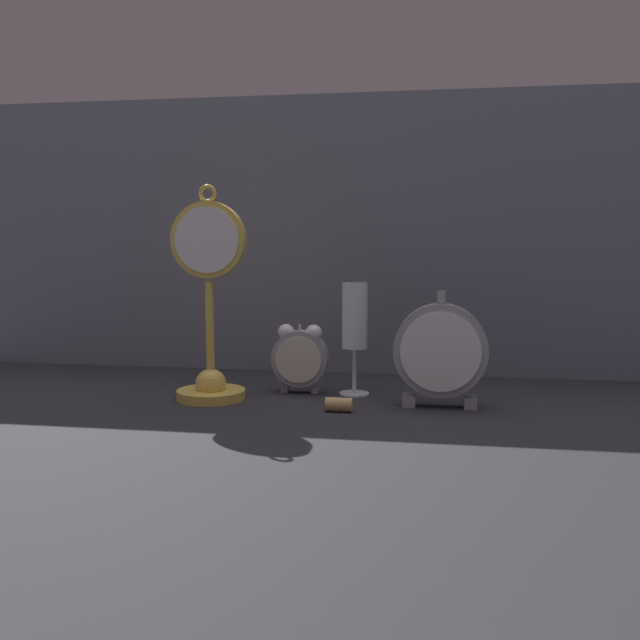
{
  "coord_description": "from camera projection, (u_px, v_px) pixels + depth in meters",
  "views": [
    {
      "loc": [
        0.19,
        -1.09,
        0.27
      ],
      "look_at": [
        0.0,
        0.08,
        0.13
      ],
      "focal_mm": 40.0,
      "sensor_mm": 36.0,
      "label": 1
    }
  ],
  "objects": [
    {
      "name": "ground_plane",
      "position": [
        312.0,
        409.0,
        1.13
      ],
      "size": [
        4.0,
        4.0,
        0.0
      ],
      "primitive_type": "plane",
      "color": "#232328"
    },
    {
      "name": "fabric_backdrop_drape",
      "position": [
        340.0,
        236.0,
        1.42
      ],
      "size": [
        1.61,
        0.01,
        0.55
      ],
      "primitive_type": "cube",
      "color": "slate",
      "rests_on": "ground_plane"
    },
    {
      "name": "pocket_watch_on_stand",
      "position": [
        210.0,
        318.0,
        1.18
      ],
      "size": [
        0.13,
        0.12,
        0.36
      ],
      "color": "gold",
      "rests_on": "ground_plane"
    },
    {
      "name": "alarm_clock_twin_bell",
      "position": [
        300.0,
        355.0,
        1.24
      ],
      "size": [
        0.1,
        0.03,
        0.12
      ],
      "color": "gray",
      "rests_on": "ground_plane"
    },
    {
      "name": "mantel_clock_silver",
      "position": [
        440.0,
        351.0,
        1.13
      ],
      "size": [
        0.15,
        0.04,
        0.19
      ],
      "color": "gray",
      "rests_on": "ground_plane"
    },
    {
      "name": "champagne_flute",
      "position": [
        355.0,
        323.0,
        1.22
      ],
      "size": [
        0.05,
        0.05,
        0.19
      ],
      "color": "silver",
      "rests_on": "ground_plane"
    },
    {
      "name": "wine_cork",
      "position": [
        339.0,
        405.0,
        1.11
      ],
      "size": [
        0.04,
        0.02,
        0.02
      ],
      "primitive_type": "cylinder",
      "rotation": [
        0.0,
        1.57,
        0.0
      ],
      "color": "tan",
      "rests_on": "ground_plane"
    }
  ]
}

